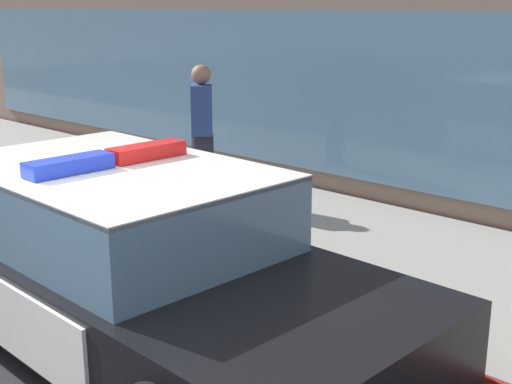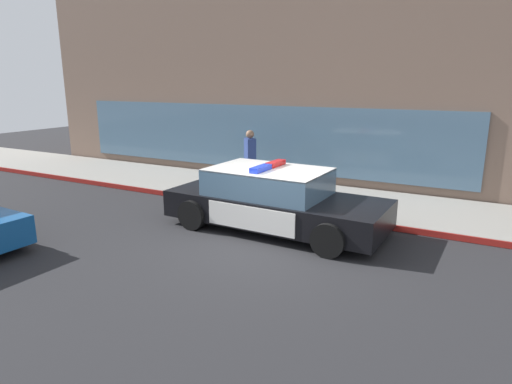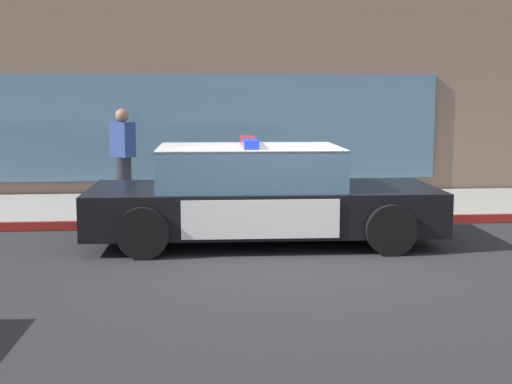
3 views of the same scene
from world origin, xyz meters
name	(u,v)px [view 2 (image 2 of 3)]	position (x,y,z in m)	size (l,w,h in m)	color
ground	(268,246)	(0.00, 0.00, 0.00)	(48.00, 48.00, 0.00)	#262628
sidewalk	(329,200)	(0.00, 3.69, 0.07)	(48.00, 3.08, 0.15)	gray
curb_red_paint	(308,215)	(0.00, 2.14, 0.08)	(28.80, 0.04, 0.14)	maroon
storefront_building	(379,35)	(-0.54, 10.52, 4.99)	(23.37, 10.56, 9.99)	#7A6051
police_cruiser	(274,200)	(-0.39, 1.01, 0.68)	(4.97, 2.25, 1.49)	black
fire_hydrant	(273,189)	(-1.17, 2.61, 0.50)	(0.34, 0.39, 0.73)	silver
pedestrian_on_sidewalk	(250,159)	(-2.55, 3.82, 1.01)	(0.47, 0.46, 1.71)	#23232D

